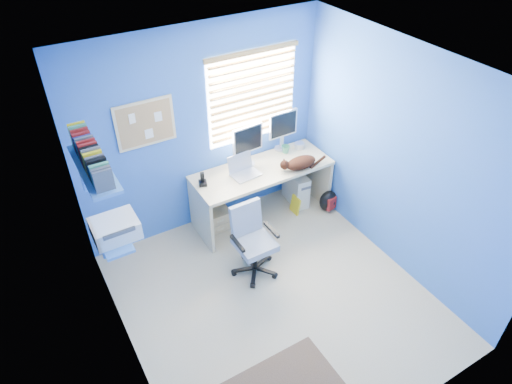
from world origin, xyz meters
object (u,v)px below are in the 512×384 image
office_chair (253,249)px  cat (301,163)px  laptop (246,167)px  desk (262,193)px  tower_pc (296,188)px

office_chair → cat: bearing=28.6°
cat → laptop: bearing=175.7°
laptop → cat: size_ratio=0.82×
desk → cat: bearing=-27.6°
laptop → tower_pc: (0.79, 0.05, -0.62)m
desk → laptop: bearing=-176.5°
cat → desk: bearing=165.4°
cat → tower_pc: (0.13, 0.25, -0.59)m
cat → tower_pc: 0.65m
laptop → cat: 0.69m
tower_pc → office_chair: size_ratio=0.53×
desk → office_chair: (-0.58, -0.76, -0.05)m
laptop → office_chair: bearing=-119.6°
desk → office_chair: office_chair is taller
laptop → office_chair: size_ratio=0.39×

